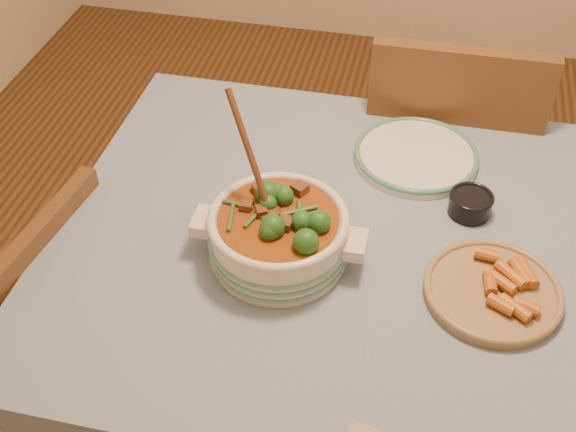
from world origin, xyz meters
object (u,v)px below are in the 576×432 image
object	(u,v)px
chair_far	(444,158)
chair_left	(41,313)
dining_table	(440,284)
stew_casserole	(278,232)
fried_plate	(493,289)
condiment_bowl	(471,203)
white_plate	(416,155)

from	to	relation	value
chair_far	chair_left	distance (m)	1.18
dining_table	chair_left	bearing A→B (deg)	-172.87
stew_casserole	fried_plate	size ratio (longest dim) A/B	1.25
fried_plate	chair_left	world-z (taller)	same
condiment_bowl	fried_plate	xyz separation A→B (m)	(0.05, -0.24, -0.01)
fried_plate	white_plate	bearing A→B (deg)	114.97
condiment_bowl	fried_plate	size ratio (longest dim) A/B	0.35
condiment_bowl	chair_far	world-z (taller)	chair_far
white_plate	dining_table	bearing A→B (deg)	-73.26
stew_casserole	chair_far	world-z (taller)	stew_casserole
white_plate	chair_left	size ratio (longest dim) A/B	0.47
chair_left	fried_plate	bearing A→B (deg)	98.99
white_plate	condiment_bowl	world-z (taller)	condiment_bowl
white_plate	fried_plate	size ratio (longest dim) A/B	1.33
fried_plate	dining_table	bearing A→B (deg)	134.79
stew_casserole	chair_left	distance (m)	0.71
chair_far	chair_left	world-z (taller)	chair_far
dining_table	condiment_bowl	distance (m)	0.19
stew_casserole	chair_far	distance (m)	0.81
condiment_bowl	chair_left	xyz separation A→B (m)	(-0.98, -0.26, -0.33)
stew_casserole	condiment_bowl	distance (m)	0.44
chair_far	fried_plate	bearing A→B (deg)	98.08
fried_plate	condiment_bowl	bearing A→B (deg)	102.85
dining_table	white_plate	size ratio (longest dim) A/B	4.44
condiment_bowl	fried_plate	world-z (taller)	condiment_bowl
fried_plate	chair_far	xyz separation A→B (m)	(-0.11, 0.70, -0.23)
white_plate	chair_far	size ratio (longest dim) A/B	0.39
dining_table	white_plate	bearing A→B (deg)	106.74
dining_table	chair_left	distance (m)	0.97
dining_table	white_plate	xyz separation A→B (m)	(-0.09, 0.30, 0.11)
dining_table	chair_far	xyz separation A→B (m)	(-0.01, 0.61, -0.12)
condiment_bowl	chair_left	world-z (taller)	condiment_bowl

